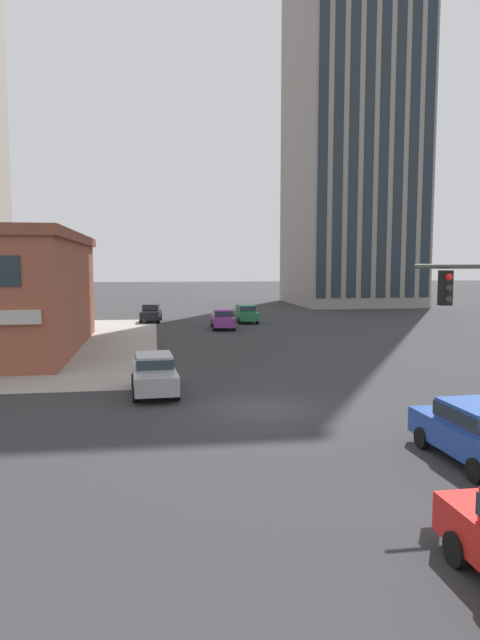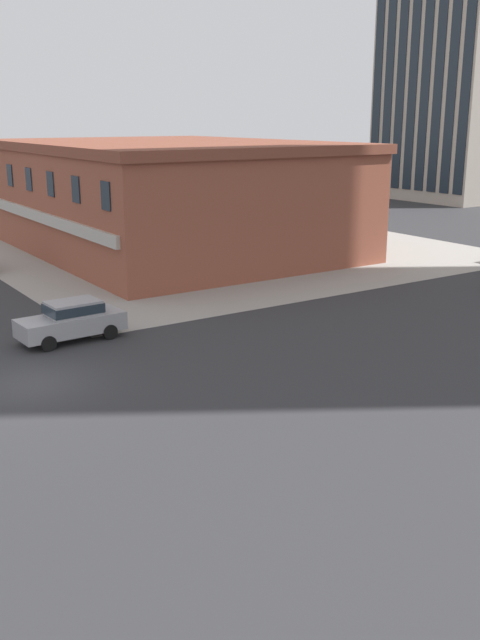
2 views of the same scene
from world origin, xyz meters
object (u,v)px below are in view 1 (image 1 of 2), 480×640
(car_main_northbound_far, at_px, (245,313))
(car_cross_far, at_px, (476,431))
(car_main_northbound_near, at_px, (223,318))
(car_cross_westbound, at_px, (151,312))
(car_main_mid, at_px, (154,372))

(car_main_northbound_far, height_order, car_cross_far, same)
(car_main_northbound_near, xyz_separation_m, car_cross_westbound, (-6.11, 7.29, 0.00))
(car_main_mid, bearing_deg, car_cross_far, -48.39)
(car_cross_far, bearing_deg, car_main_northbound_far, 90.34)
(car_cross_westbound, height_order, car_main_mid, same)
(car_main_northbound_near, relative_size, car_cross_westbound, 0.99)
(car_cross_westbound, relative_size, car_main_mid, 1.01)
(car_main_mid, bearing_deg, car_cross_westbound, 90.52)
(car_main_northbound_far, relative_size, car_cross_far, 1.00)
(car_main_northbound_near, xyz_separation_m, car_main_northbound_far, (2.75, 4.90, 0.00))
(car_main_northbound_far, height_order, car_cross_westbound, same)
(car_main_northbound_far, bearing_deg, car_main_northbound_near, -119.26)
(car_main_northbound_far, bearing_deg, car_cross_westbound, 164.93)
(car_main_northbound_near, height_order, car_main_northbound_far, same)
(car_main_northbound_near, distance_m, car_main_northbound_far, 5.62)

